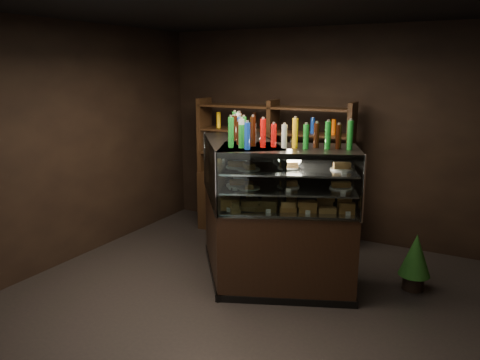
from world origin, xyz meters
name	(u,v)px	position (x,y,z in m)	size (l,w,h in m)	color
ground	(240,303)	(0.00, 0.00, 0.00)	(5.00, 5.00, 0.00)	black
room_shell	(239,120)	(0.00, 0.00, 1.94)	(5.02, 5.02, 3.01)	black
display_case	(263,237)	(-0.04, 0.62, 0.54)	(2.26, 1.64, 1.63)	black
food_display	(263,182)	(-0.04, 0.61, 1.19)	(1.84, 1.17, 0.49)	#B17D3F
bottles_top	(264,131)	(-0.04, 0.62, 1.76)	(1.67, 1.03, 0.30)	#D8590A
potted_conifer	(416,254)	(1.55, 1.24, 0.42)	(0.35, 0.35, 0.74)	black
back_shelving	(272,196)	(-0.59, 2.05, 0.61)	(2.31, 0.57, 2.00)	black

